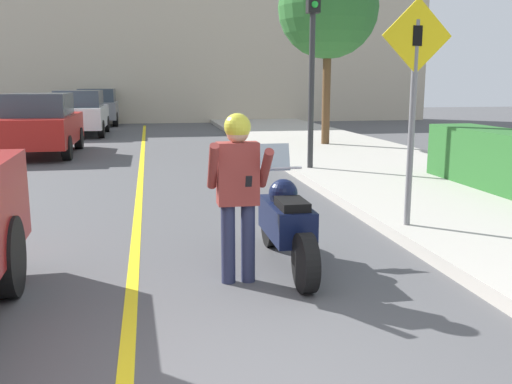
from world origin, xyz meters
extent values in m
cube|color=yellow|center=(-0.60, 6.00, 0.00)|extent=(0.12, 36.00, 0.01)
cube|color=beige|center=(0.00, 26.00, 4.08)|extent=(28.00, 1.20, 8.17)
cylinder|color=black|center=(1.03, 1.98, 0.29)|extent=(0.14, 0.57, 0.57)
cylinder|color=black|center=(1.03, 3.57, 0.29)|extent=(0.14, 0.57, 0.57)
cube|color=#0C1433|center=(1.03, 2.77, 0.52)|extent=(0.40, 1.09, 0.36)
sphere|color=#0C1433|center=(1.03, 2.92, 0.78)|extent=(0.32, 0.32, 0.32)
cube|color=black|center=(1.03, 2.53, 0.74)|extent=(0.28, 0.48, 0.10)
cylinder|color=silver|center=(1.03, 3.32, 1.00)|extent=(0.62, 0.03, 0.03)
cube|color=silver|center=(1.03, 3.39, 1.12)|extent=(0.36, 0.12, 0.31)
cylinder|color=#282D4C|center=(0.35, 2.37, 0.40)|extent=(0.14, 0.14, 0.80)
cylinder|color=#282D4C|center=(0.55, 2.37, 0.40)|extent=(0.14, 0.14, 0.80)
cube|color=maroon|center=(0.45, 2.37, 1.10)|extent=(0.40, 0.22, 0.61)
cylinder|color=maroon|center=(0.20, 2.27, 1.19)|extent=(0.09, 0.37, 0.48)
cylinder|color=maroon|center=(0.70, 2.25, 1.16)|extent=(0.09, 0.43, 0.43)
sphere|color=tan|center=(0.45, 2.37, 1.51)|extent=(0.22, 0.22, 0.22)
sphere|color=gold|center=(0.45, 2.37, 1.55)|extent=(0.26, 0.26, 0.26)
cube|color=black|center=(0.51, 2.09, 1.07)|extent=(0.06, 0.05, 0.11)
cylinder|color=black|center=(-1.72, 2.38, 0.38)|extent=(0.25, 0.77, 0.76)
cylinder|color=slate|center=(2.86, 3.68, 1.44)|extent=(0.08, 0.08, 2.56)
cube|color=yellow|center=(2.86, 3.66, 2.53)|extent=(0.91, 0.02, 0.91)
cube|color=black|center=(2.86, 3.64, 2.53)|extent=(0.12, 0.01, 0.24)
cylinder|color=#2D2D30|center=(3.02, 8.78, 2.14)|extent=(0.12, 0.12, 3.98)
sphere|color=green|center=(3.02, 8.64, 3.53)|extent=(0.14, 0.14, 0.14)
cylinder|color=brown|center=(4.81, 13.42, 1.62)|extent=(0.24, 0.24, 2.92)
sphere|color=#2D6B2D|center=(4.81, 13.42, 4.09)|extent=(2.91, 2.91, 2.91)
cylinder|color=black|center=(-4.14, 14.79, 0.32)|extent=(0.22, 0.64, 0.64)
cylinder|color=black|center=(-2.49, 14.79, 0.32)|extent=(0.22, 0.64, 0.64)
cylinder|color=black|center=(-2.49, 12.18, 0.32)|extent=(0.22, 0.64, 0.64)
cube|color=#B21E19|center=(-3.31, 13.49, 0.70)|extent=(1.80, 4.20, 0.76)
cube|color=#38424C|center=(-3.31, 13.32, 1.38)|extent=(1.58, 2.18, 0.60)
cylinder|color=black|center=(-3.75, 20.79, 0.32)|extent=(0.22, 0.64, 0.64)
cylinder|color=black|center=(-2.09, 20.79, 0.32)|extent=(0.22, 0.64, 0.64)
cylinder|color=black|center=(-3.75, 18.19, 0.32)|extent=(0.22, 0.64, 0.64)
cylinder|color=black|center=(-2.09, 18.19, 0.32)|extent=(0.22, 0.64, 0.64)
cube|color=white|center=(-2.92, 19.49, 0.70)|extent=(1.80, 4.20, 0.76)
cube|color=#38424C|center=(-2.92, 19.32, 1.38)|extent=(1.58, 2.18, 0.60)
cylinder|color=black|center=(-3.54, 26.25, 0.32)|extent=(0.22, 0.64, 0.64)
cylinder|color=black|center=(-1.89, 26.25, 0.32)|extent=(0.22, 0.64, 0.64)
cylinder|color=black|center=(-3.54, 23.65, 0.32)|extent=(0.22, 0.64, 0.64)
cylinder|color=black|center=(-1.89, 23.65, 0.32)|extent=(0.22, 0.64, 0.64)
cube|color=gray|center=(-2.72, 24.95, 0.70)|extent=(1.80, 4.20, 0.76)
cube|color=#38424C|center=(-2.72, 24.78, 1.38)|extent=(1.58, 2.18, 0.60)
camera|label=1|loc=(-0.38, -3.03, 1.97)|focal=40.00mm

